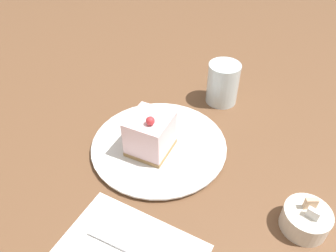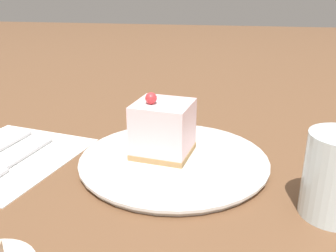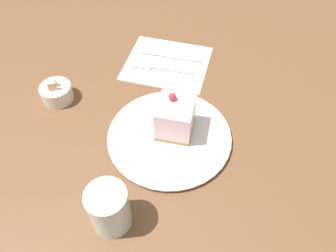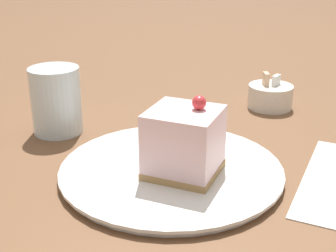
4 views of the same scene
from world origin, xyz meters
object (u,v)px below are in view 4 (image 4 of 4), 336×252
at_px(cake_slice, 184,142).
at_px(drinking_glass, 56,100).
at_px(sugar_bowl, 270,96).
at_px(plate, 171,170).

bearing_deg(cake_slice, drinking_glass, 162.89).
relative_size(sugar_bowl, drinking_glass, 0.76).
distance_m(cake_slice, drinking_glass, 0.25).
relative_size(cake_slice, sugar_bowl, 1.27).
xyz_separation_m(plate, cake_slice, (0.02, -0.01, 0.05)).
distance_m(cake_slice, sugar_bowl, 0.32).
height_order(cake_slice, drinking_glass, cake_slice).
bearing_deg(sugar_bowl, cake_slice, -106.79).
bearing_deg(drinking_glass, plate, -25.31).
bearing_deg(sugar_bowl, drinking_glass, -148.39).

